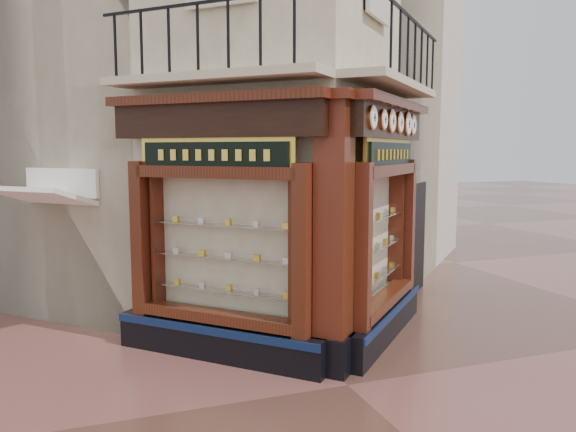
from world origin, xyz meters
name	(u,v)px	position (x,y,z in m)	size (l,w,h in m)	color
ground	(348,385)	(0.00, 0.00, 0.00)	(80.00, 80.00, 0.00)	#4E2E24
main_building	(231,24)	(0.00, 6.16, 6.00)	(8.00, 8.00, 12.00)	beige
neighbour_left	(112,57)	(-2.47, 8.63, 5.50)	(8.00, 8.00, 11.00)	beige
neighbour_right	(295,67)	(2.47, 8.63, 5.50)	(8.00, 8.00, 11.00)	beige
shopfront_left	(218,231)	(-1.41, 1.57, 1.98)	(2.86, 2.86, 3.98)	black
shopfront_right	(384,222)	(1.41, 1.57, 1.98)	(2.86, 2.86, 3.98)	black
corner_pilaster	(334,238)	(0.00, 0.50, 1.95)	(0.85, 0.85, 3.98)	black
balcony	(308,81)	(0.00, 1.49, 4.22)	(5.94, 2.97, 1.03)	beige
clock_a	(372,118)	(0.54, 0.44, 3.62)	(0.28, 0.28, 0.34)	#D18345
clock_b	(383,120)	(0.94, 0.84, 3.62)	(0.25, 0.25, 0.31)	#D18345
clock_c	(391,121)	(1.27, 1.17, 3.62)	(0.30, 0.30, 0.37)	#D18345
clock_d	(400,122)	(1.64, 1.54, 3.62)	(0.28, 0.28, 0.35)	#D18345
clock_e	(408,124)	(2.04, 1.93, 3.62)	(0.33, 0.33, 0.41)	#D18345
clock_f	(413,125)	(2.32, 2.21, 3.62)	(0.30, 0.30, 0.37)	#D18345
awning	(48,333)	(-3.95, 3.74, 0.00)	(1.66, 0.99, 0.08)	white
signboard_left	(214,155)	(-1.46, 1.51, 3.10)	(1.89, 1.89, 0.50)	gold
signboard_right	(390,154)	(1.46, 1.51, 3.10)	(1.91, 1.91, 0.51)	gold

